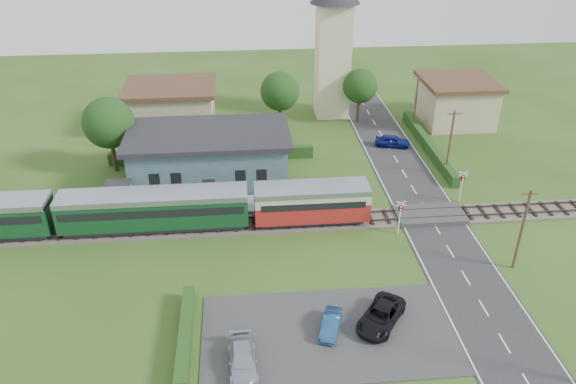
{
  "coord_description": "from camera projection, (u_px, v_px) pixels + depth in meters",
  "views": [
    {
      "loc": [
        -6.77,
        -39.99,
        26.97
      ],
      "look_at": [
        -2.76,
        4.0,
        2.13
      ],
      "focal_mm": 35.0,
      "sensor_mm": 36.0,
      "label": 1
    }
  ],
  "objects": [
    {
      "name": "streetlamp_east",
      "position": [
        418.0,
        92.0,
        71.69
      ],
      "size": [
        0.3,
        0.3,
        5.15
      ],
      "color": "#3F3F47",
      "rests_on": "ground"
    },
    {
      "name": "hedge_roadside",
      "position": [
        428.0,
        145.0,
        63.19
      ],
      "size": [
        0.8,
        18.0,
        1.2
      ],
      "primitive_type": "cube",
      "color": "#193814",
      "rests_on": "ground"
    },
    {
      "name": "house_east",
      "position": [
        456.0,
        100.0,
        69.52
      ],
      "size": [
        8.8,
        8.8,
        5.5
      ],
      "color": "tan",
      "rests_on": "ground"
    },
    {
      "name": "car_park_dark",
      "position": [
        381.0,
        316.0,
        38.43
      ],
      "size": [
        4.5,
        5.11,
        1.31
      ],
      "primitive_type": "imported",
      "rotation": [
        0.0,
        0.0,
        -0.62
      ],
      "color": "black",
      "rests_on": "car_park"
    },
    {
      "name": "house_west",
      "position": [
        171.0,
        107.0,
        67.62
      ],
      "size": [
        10.8,
        8.8,
        5.5
      ],
      "color": "tan",
      "rests_on": "ground"
    },
    {
      "name": "pedestrian_far",
      "position": [
        134.0,
        199.0,
        51.15
      ],
      "size": [
        0.96,
        1.08,
        1.83
      ],
      "primitive_type": "imported",
      "rotation": [
        0.0,
        0.0,
        1.93
      ],
      "color": "gray",
      "rests_on": "platform"
    },
    {
      "name": "car_on_road",
      "position": [
        393.0,
        141.0,
        63.92
      ],
      "size": [
        4.22,
        2.57,
        1.34
      ],
      "primitive_type": "imported",
      "rotation": [
        0.0,
        0.0,
        1.3
      ],
      "color": "navy",
      "rests_on": "road"
    },
    {
      "name": "crossing_deck",
      "position": [
        430.0,
        215.0,
        50.89
      ],
      "size": [
        6.2,
        3.4,
        0.45
      ],
      "primitive_type": "cube",
      "color": "#333335",
      "rests_on": "ground"
    },
    {
      "name": "hedge_station",
      "position": [
        212.0,
        155.0,
        60.82
      ],
      "size": [
        22.0,
        0.8,
        1.3
      ],
      "primitive_type": "cube",
      "color": "#193814",
      "rests_on": "ground"
    },
    {
      "name": "pedestrian_near",
      "position": [
        280.0,
        196.0,
        51.76
      ],
      "size": [
        0.7,
        0.55,
        1.69
      ],
      "primitive_type": "imported",
      "rotation": [
        0.0,
        0.0,
        2.89
      ],
      "color": "gray",
      "rests_on": "platform"
    },
    {
      "name": "train",
      "position": [
        116.0,
        211.0,
        47.75
      ],
      "size": [
        43.2,
        2.9,
        3.4
      ],
      "color": "#232328",
      "rests_on": "ground"
    },
    {
      "name": "tree_c",
      "position": [
        360.0,
        86.0,
        68.53
      ],
      "size": [
        4.2,
        4.2,
        6.78
      ],
      "color": "#332316",
      "rests_on": "ground"
    },
    {
      "name": "car_park_silver",
      "position": [
        243.0,
        360.0,
        34.96
      ],
      "size": [
        1.96,
        4.4,
        1.25
      ],
      "primitive_type": "imported",
      "rotation": [
        0.0,
        0.0,
        0.05
      ],
      "color": "#A3A9BA",
      "rests_on": "car_park"
    },
    {
      "name": "car_park_blue",
      "position": [
        331.0,
        324.0,
        37.9
      ],
      "size": [
        2.1,
        3.45,
        1.07
      ],
      "primitive_type": "imported",
      "rotation": [
        0.0,
        0.0,
        -0.32
      ],
      "color": "navy",
      "rests_on": "car_park"
    },
    {
      "name": "tree_b",
      "position": [
        280.0,
        91.0,
        65.82
      ],
      "size": [
        4.6,
        4.6,
        7.34
      ],
      "color": "#332316",
      "rests_on": "ground"
    },
    {
      "name": "crossing_signal_near",
      "position": [
        400.0,
        212.0,
        47.58
      ],
      "size": [
        0.84,
        0.28,
        3.28
      ],
      "color": "silver",
      "rests_on": "ground"
    },
    {
      "name": "utility_pole_b",
      "position": [
        522.0,
        229.0,
        42.61
      ],
      "size": [
        1.4,
        0.22,
        7.0
      ],
      "color": "#473321",
      "rests_on": "ground"
    },
    {
      "name": "streetlamp_west",
      "position": [
        104.0,
        123.0,
        62.6
      ],
      "size": [
        0.3,
        0.3,
        5.15
      ],
      "color": "#3F3F47",
      "rests_on": "ground"
    },
    {
      "name": "station_building",
      "position": [
        209.0,
        156.0,
        55.91
      ],
      "size": [
        16.0,
        9.0,
        5.3
      ],
      "color": "#395459",
      "rests_on": "ground"
    },
    {
      "name": "hedge_carpark",
      "position": [
        186.0,
        336.0,
        36.89
      ],
      "size": [
        0.8,
        9.0,
        1.2
      ],
      "primitive_type": "cube",
      "color": "#193814",
      "rests_on": "ground"
    },
    {
      "name": "crossing_signal_far",
      "position": [
        462.0,
        182.0,
        52.31
      ],
      "size": [
        0.84,
        0.28,
        3.28
      ],
      "color": "silver",
      "rests_on": "ground"
    },
    {
      "name": "railway_track",
      "position": [
        321.0,
        221.0,
        50.16
      ],
      "size": [
        76.0,
        3.2,
        0.49
      ],
      "color": "#4C443D",
      "rests_on": "ground"
    },
    {
      "name": "road",
      "position": [
        437.0,
        229.0,
        49.25
      ],
      "size": [
        6.0,
        70.0,
        0.05
      ],
      "primitive_type": "cube",
      "color": "#28282B",
      "rests_on": "ground"
    },
    {
      "name": "car_park",
      "position": [
        328.0,
        333.0,
        37.92
      ],
      "size": [
        17.0,
        9.0,
        0.08
      ],
      "primitive_type": "cube",
      "color": "#333335",
      "rests_on": "ground"
    },
    {
      "name": "platform",
      "position": [
        209.0,
        207.0,
        52.09
      ],
      "size": [
        30.0,
        3.0,
        0.45
      ],
      "primitive_type": "cube",
      "color": "gray",
      "rests_on": "ground"
    },
    {
      "name": "tree_a",
      "position": [
        109.0,
        123.0,
        56.41
      ],
      "size": [
        5.2,
        5.2,
        8.0
      ],
      "color": "#332316",
      "rests_on": "ground"
    },
    {
      "name": "ground",
      "position": [
        324.0,
        235.0,
        48.47
      ],
      "size": [
        120.0,
        120.0,
        0.0
      ],
      "primitive_type": "plane",
      "color": "#2D4C19"
    },
    {
      "name": "church_tower",
      "position": [
        334.0,
        35.0,
        68.16
      ],
      "size": [
        6.0,
        6.0,
        17.6
      ],
      "color": "beige",
      "rests_on": "ground"
    },
    {
      "name": "utility_pole_d",
      "position": [
        416.0,
        101.0,
        66.92
      ],
      "size": [
        1.4,
        0.22,
        7.0
      ],
      "color": "#473321",
      "rests_on": "ground"
    },
    {
      "name": "utility_pole_c",
      "position": [
        450.0,
        143.0,
        56.5
      ],
      "size": [
        1.4,
        0.22,
        7.0
      ],
      "color": "#473321",
      "rests_on": "ground"
    },
    {
      "name": "equipment_hut",
      "position": [
        119.0,
        197.0,
        50.71
      ],
      "size": [
        2.3,
        2.3,
        2.55
      ],
      "color": "beige",
      "rests_on": "platform"
    }
  ]
}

